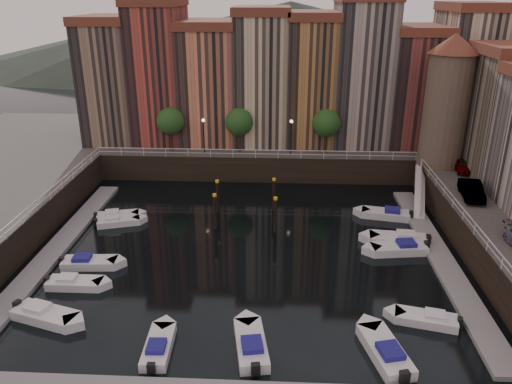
# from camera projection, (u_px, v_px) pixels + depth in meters

# --- Properties ---
(ground) EXTENTS (200.00, 200.00, 0.00)m
(ground) POSITION_uv_depth(u_px,v_px,m) (246.00, 249.00, 42.98)
(ground) COLOR black
(ground) RESTS_ON ground
(quay_far) EXTENTS (80.00, 20.00, 3.00)m
(quay_far) POSITION_uv_depth(u_px,v_px,m) (259.00, 145.00, 66.49)
(quay_far) COLOR black
(quay_far) RESTS_ON ground
(dock_left) EXTENTS (2.00, 28.00, 0.35)m
(dock_left) POSITION_uv_depth(u_px,v_px,m) (57.00, 248.00, 42.74)
(dock_left) COLOR gray
(dock_left) RESTS_ON ground
(dock_right) EXTENTS (2.00, 28.00, 0.35)m
(dock_right) POSITION_uv_depth(u_px,v_px,m) (440.00, 257.00, 41.23)
(dock_right) COLOR gray
(dock_right) RESTS_ON ground
(mountains) EXTENTS (145.00, 100.00, 18.00)m
(mountains) POSITION_uv_depth(u_px,v_px,m) (278.00, 39.00, 141.78)
(mountains) COLOR #2D382D
(mountains) RESTS_ON ground
(far_terrace) EXTENTS (48.70, 10.30, 17.50)m
(far_terrace) POSITION_uv_depth(u_px,v_px,m) (286.00, 77.00, 60.47)
(far_terrace) COLOR #856B54
(far_terrace) RESTS_ON quay_far
(corner_tower) EXTENTS (5.20, 5.20, 13.80)m
(corner_tower) POSITION_uv_depth(u_px,v_px,m) (447.00, 99.00, 51.64)
(corner_tower) COLOR #6B5B4C
(corner_tower) RESTS_ON quay_right
(promenade_trees) EXTENTS (21.20, 3.20, 5.20)m
(promenade_trees) POSITION_uv_depth(u_px,v_px,m) (245.00, 122.00, 57.42)
(promenade_trees) COLOR black
(promenade_trees) RESTS_ON quay_far
(street_lamps) EXTENTS (10.36, 0.36, 4.18)m
(street_lamps) POSITION_uv_depth(u_px,v_px,m) (247.00, 130.00, 56.74)
(street_lamps) COLOR black
(street_lamps) RESTS_ON quay_far
(railings) EXTENTS (36.08, 34.04, 0.52)m
(railings) POSITION_uv_depth(u_px,v_px,m) (249.00, 187.00, 46.08)
(railings) COLOR white
(railings) RESTS_ON ground
(gangway) EXTENTS (2.78, 8.32, 3.73)m
(gangway) POSITION_uv_depth(u_px,v_px,m) (420.00, 189.00, 50.72)
(gangway) COLOR white
(gangway) RESTS_ON ground
(mooring_pilings) EXTENTS (6.14, 5.21, 3.78)m
(mooring_pilings) POSITION_uv_depth(u_px,v_px,m) (245.00, 205.00, 47.66)
(mooring_pilings) COLOR black
(mooring_pilings) RESTS_ON ground
(boat_left_0) EXTENTS (4.98, 3.06, 1.12)m
(boat_left_0) POSITION_uv_depth(u_px,v_px,m) (44.00, 315.00, 33.59)
(boat_left_0) COLOR silver
(boat_left_0) RESTS_ON ground
(boat_left_1) EXTENTS (4.33, 1.58, 1.00)m
(boat_left_1) POSITION_uv_depth(u_px,v_px,m) (74.00, 283.00, 37.31)
(boat_left_1) COLOR silver
(boat_left_1) RESTS_ON ground
(boat_left_2) EXTENTS (4.62, 1.94, 1.05)m
(boat_left_2) POSITION_uv_depth(u_px,v_px,m) (89.00, 263.00, 40.09)
(boat_left_2) COLOR silver
(boat_left_2) RESTS_ON ground
(boat_left_3) EXTENTS (4.27, 2.59, 0.96)m
(boat_left_3) POSITION_uv_depth(u_px,v_px,m) (117.00, 221.00, 47.30)
(boat_left_3) COLOR silver
(boat_left_3) RESTS_ON ground
(boat_left_4) EXTENTS (4.32, 2.43, 0.97)m
(boat_left_4) POSITION_uv_depth(u_px,v_px,m) (117.00, 216.00, 48.47)
(boat_left_4) COLOR silver
(boat_left_4) RESTS_ON ground
(boat_right_0) EXTENTS (4.40, 2.46, 0.98)m
(boat_right_0) POSITION_uv_depth(u_px,v_px,m) (427.00, 319.00, 33.23)
(boat_right_0) COLOR silver
(boat_right_0) RESTS_ON ground
(boat_right_2) EXTENTS (5.03, 2.37, 1.13)m
(boat_right_2) POSITION_uv_depth(u_px,v_px,m) (400.00, 248.00, 42.22)
(boat_right_2) COLOR silver
(boat_right_2) RESTS_ON ground
(boat_right_3) EXTENTS (5.30, 2.40, 1.20)m
(boat_right_3) POSITION_uv_depth(u_px,v_px,m) (399.00, 239.00, 43.72)
(boat_right_3) COLOR silver
(boat_right_3) RESTS_ON ground
(boat_right_4) EXTENTS (4.98, 2.64, 1.11)m
(boat_right_4) POSITION_uv_depth(u_px,v_px,m) (387.00, 214.00, 48.74)
(boat_right_4) COLOR silver
(boat_right_4) RESTS_ON ground
(boat_near_1) EXTENTS (1.72, 4.36, 1.00)m
(boat_near_1) POSITION_uv_depth(u_px,v_px,m) (158.00, 347.00, 30.60)
(boat_near_1) COLOR silver
(boat_near_1) RESTS_ON ground
(boat_near_2) EXTENTS (2.55, 5.05, 1.13)m
(boat_near_2) POSITION_uv_depth(u_px,v_px,m) (251.00, 346.00, 30.66)
(boat_near_2) COLOR silver
(boat_near_2) RESTS_ON ground
(boat_near_3) EXTENTS (2.96, 5.24, 1.17)m
(boat_near_3) POSITION_uv_depth(u_px,v_px,m) (386.00, 352.00, 30.10)
(boat_near_3) COLOR silver
(boat_near_3) RESTS_ON ground
(car_a) EXTENTS (1.83, 3.98, 1.32)m
(car_a) POSITION_uv_depth(u_px,v_px,m) (462.00, 166.00, 51.91)
(car_a) COLOR gray
(car_a) RESTS_ON quay_right
(car_b) EXTENTS (2.11, 4.74, 1.51)m
(car_b) POSITION_uv_depth(u_px,v_px,m) (472.00, 191.00, 45.29)
(car_b) COLOR gray
(car_b) RESTS_ON quay_right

